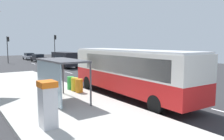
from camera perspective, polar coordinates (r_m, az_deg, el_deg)
The scene contains 20 objects.
ground_plane at distance 28.21m, azimuth -11.43°, elevation -0.74°, with size 56.00×92.00×0.04m, color #2D2D30.
sidewalk_platform at distance 14.87m, azimuth -15.22°, elevation -7.18°, with size 6.20×30.00×0.18m, color beige.
lane_stripe_seg_1 at distance 16.08m, azimuth 11.87°, elevation -6.35°, with size 0.16×2.20×0.01m, color silver.
lane_stripe_seg_2 at distance 19.73m, azimuth 1.15°, elevation -3.76°, with size 0.16×2.20×0.01m, color silver.
lane_stripe_seg_3 at distance 23.88m, azimuth -6.00°, elevation -1.94°, with size 0.16×2.20×0.01m, color silver.
lane_stripe_seg_4 at distance 28.31m, azimuth -10.97°, elevation -0.65°, with size 0.16×2.20×0.01m, color silver.
lane_stripe_seg_5 at distance 32.90m, azimuth -14.57°, elevation 0.28°, with size 0.16×2.20×0.01m, color silver.
lane_stripe_seg_6 at distance 37.59m, azimuth -17.28°, elevation 0.99°, with size 0.16×2.20×0.01m, color silver.
lane_stripe_seg_7 at distance 42.36m, azimuth -19.39°, elevation 1.53°, with size 0.16×2.20×0.01m, color silver.
bus at distance 15.10m, azimuth 4.34°, elevation 0.01°, with size 2.92×11.09×3.21m.
white_van at distance 34.08m, azimuth -11.94°, elevation 2.83°, with size 2.14×5.25×2.30m.
sedan_near at distance 46.39m, azimuth -18.25°, elevation 2.98°, with size 2.01×4.48×1.52m.
sedan_far at distance 52.72m, azimuth -20.36°, elevation 3.31°, with size 1.88×4.42×1.52m.
ticket_machine at distance 9.57m, azimuth -16.01°, elevation -8.32°, with size 0.66×0.76×1.94m.
recycling_bin_orange at distance 15.97m, azimuth -8.35°, elevation -3.98°, with size 0.52×0.52×0.95m, color orange.
recycling_bin_yellow at distance 16.59m, azimuth -9.45°, elevation -3.60°, with size 0.52×0.52×0.95m, color yellow.
recycling_bin_green at distance 17.21m, azimuth -10.47°, elevation -3.24°, with size 0.52×0.52×0.95m, color green.
traffic_light_near_side at distance 46.56m, azimuth -14.28°, elevation 6.46°, with size 0.49×0.28×5.29m.
traffic_light_far_side at distance 44.98m, azimuth -24.96°, elevation 5.69°, with size 0.49×0.28×4.86m.
bus_shelter at distance 13.45m, azimuth -13.84°, elevation 0.08°, with size 1.80×4.00×2.50m.
Camera 1 is at (-11.28, -11.60, 3.63)m, focal length 35.95 mm.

